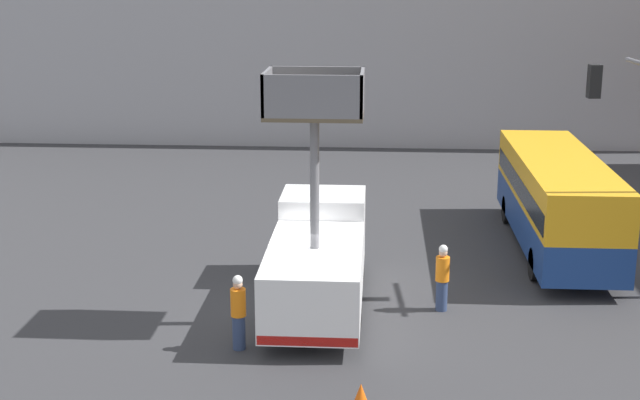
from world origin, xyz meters
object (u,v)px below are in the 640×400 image
Objects in this scene: city_bus at (557,196)px; road_worker_near_truck at (238,312)px; road_worker_directing at (442,278)px; traffic_cone_near_truck at (361,398)px; utility_truck at (318,255)px.

city_bus is 5.19× the size of road_worker_near_truck.
road_worker_directing reaches higher than traffic_cone_near_truck.
traffic_cone_near_truck is (1.33, -6.06, -1.20)m from utility_truck.
utility_truck is 3.56m from road_worker_near_truck.
road_worker_near_truck is at bearing 142.56° from city_bus.
road_worker_near_truck is 2.99× the size of traffic_cone_near_truck.
utility_truck is at bearing 102.41° from traffic_cone_near_truck.
utility_truck is 3.72× the size of road_worker_near_truck.
utility_truck reaches higher than traffic_cone_near_truck.
traffic_cone_near_truck is at bearing 50.41° from road_worker_directing.
city_bus is 5.30× the size of road_worker_directing.
traffic_cone_near_truck is (-6.22, -11.69, -1.53)m from city_bus.
road_worker_directing is at bearing 70.55° from traffic_cone_near_truck.
utility_truck reaches higher than city_bus.
city_bus is (7.55, 5.63, 0.34)m from utility_truck.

